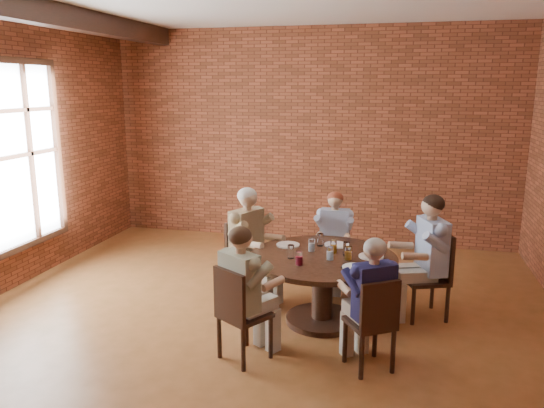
% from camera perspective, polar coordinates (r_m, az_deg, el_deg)
% --- Properties ---
extents(floor, '(7.00, 7.00, 0.00)m').
position_cam_1_polar(floor, '(5.68, -2.20, -13.46)').
color(floor, '#9F6031').
rests_on(floor, ground).
extents(wall_back, '(7.00, 0.00, 7.00)m').
position_cam_1_polar(wall_back, '(8.56, 4.10, 7.26)').
color(wall_back, brown).
rests_on(wall_back, ground).
extents(ceiling_beam, '(0.22, 6.90, 0.26)m').
position_cam_1_polar(ceiling_beam, '(6.28, -25.82, 18.52)').
color(ceiling_beam, '#331811').
rests_on(ceiling_beam, ceiling).
extents(window, '(0.10, 2.16, 2.36)m').
position_cam_1_polar(window, '(7.06, -27.14, 4.36)').
color(window, white).
rests_on(window, wall_left).
extents(dining_table, '(1.55, 1.55, 0.75)m').
position_cam_1_polar(dining_table, '(5.69, 5.47, -7.67)').
color(dining_table, '#331811').
rests_on(dining_table, floor).
extents(chair_a, '(0.57, 0.57, 0.96)m').
position_cam_1_polar(chair_a, '(6.07, 16.90, -6.95)').
color(chair_a, '#331811').
rests_on(chair_a, floor).
extents(diner_a, '(0.83, 0.75, 1.37)m').
position_cam_1_polar(diner_a, '(5.98, 16.21, -5.52)').
color(diner_a, '#466DB6').
rests_on(diner_a, floor).
extents(chair_b, '(0.38, 0.38, 0.88)m').
position_cam_1_polar(chair_b, '(6.75, 6.72, -4.83)').
color(chair_b, '#331811').
rests_on(chair_b, floor).
extents(diner_b, '(0.47, 0.57, 1.22)m').
position_cam_1_polar(diner_b, '(6.64, 6.68, -3.94)').
color(diner_b, '#8B96B2').
rests_on(diner_b, floor).
extents(chair_c, '(0.58, 0.58, 0.94)m').
position_cam_1_polar(chair_c, '(6.32, -2.90, -5.68)').
color(chair_c, '#331811').
rests_on(chair_c, floor).
extents(diner_c, '(0.82, 0.76, 1.35)m').
position_cam_1_polar(diner_c, '(6.22, -2.32, -4.43)').
color(diner_c, brown).
rests_on(diner_c, floor).
extents(chair_d, '(0.55, 0.55, 0.91)m').
position_cam_1_polar(chair_d, '(4.92, -3.66, -11.40)').
color(chair_d, '#331811').
rests_on(chair_d, floor).
extents(diner_d, '(0.74, 0.78, 1.27)m').
position_cam_1_polar(diner_d, '(4.91, -2.99, -9.62)').
color(diner_d, tan).
rests_on(diner_d, floor).
extents(chair_e, '(0.51, 0.51, 0.88)m').
position_cam_1_polar(chair_e, '(4.83, 10.89, -12.26)').
color(chair_e, '#331811').
rests_on(chair_e, floor).
extents(diner_e, '(0.70, 0.73, 1.22)m').
position_cam_1_polar(diner_e, '(4.83, 10.53, -10.54)').
color(diner_e, '#1A1A4A').
rests_on(diner_e, floor).
extents(plate_a, '(0.26, 0.26, 0.01)m').
position_cam_1_polar(plate_a, '(5.64, 10.63, -5.55)').
color(plate_a, white).
rests_on(plate_a, dining_table).
extents(plate_b, '(0.26, 0.26, 0.01)m').
position_cam_1_polar(plate_b, '(5.98, 6.90, -4.37)').
color(plate_b, white).
rests_on(plate_b, dining_table).
extents(plate_c, '(0.26, 0.26, 0.01)m').
position_cam_1_polar(plate_c, '(5.93, 1.73, -4.41)').
color(plate_c, white).
rests_on(plate_c, dining_table).
extents(plate_d, '(0.26, 0.26, 0.01)m').
position_cam_1_polar(plate_d, '(5.27, 8.96, -6.77)').
color(plate_d, white).
rests_on(plate_d, dining_table).
extents(glass_a, '(0.07, 0.07, 0.14)m').
position_cam_1_polar(glass_a, '(5.64, 8.00, -4.77)').
color(glass_a, white).
rests_on(glass_a, dining_table).
extents(glass_b, '(0.07, 0.07, 0.14)m').
position_cam_1_polar(glass_b, '(5.69, 6.63, -4.58)').
color(glass_b, white).
rests_on(glass_b, dining_table).
extents(glass_c, '(0.07, 0.07, 0.14)m').
position_cam_1_polar(glass_c, '(5.93, 5.22, -3.85)').
color(glass_c, white).
rests_on(glass_c, dining_table).
extents(glass_d, '(0.07, 0.07, 0.14)m').
position_cam_1_polar(glass_d, '(5.73, 4.30, -4.40)').
color(glass_d, white).
rests_on(glass_d, dining_table).
extents(glass_e, '(0.07, 0.07, 0.14)m').
position_cam_1_polar(glass_e, '(5.49, 2.04, -5.14)').
color(glass_e, white).
rests_on(glass_e, dining_table).
extents(glass_f, '(0.07, 0.07, 0.14)m').
position_cam_1_polar(glass_f, '(5.29, 2.93, -5.86)').
color(glass_f, white).
rests_on(glass_f, dining_table).
extents(glass_g, '(0.07, 0.07, 0.14)m').
position_cam_1_polar(glass_g, '(5.47, 6.27, -5.28)').
color(glass_g, white).
rests_on(glass_g, dining_table).
extents(glass_h, '(0.07, 0.07, 0.14)m').
position_cam_1_polar(glass_h, '(5.49, 8.20, -5.26)').
color(glass_h, white).
rests_on(glass_h, dining_table).
extents(smartphone, '(0.08, 0.13, 0.01)m').
position_cam_1_polar(smartphone, '(5.31, 7.88, -6.63)').
color(smartphone, black).
rests_on(smartphone, dining_table).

